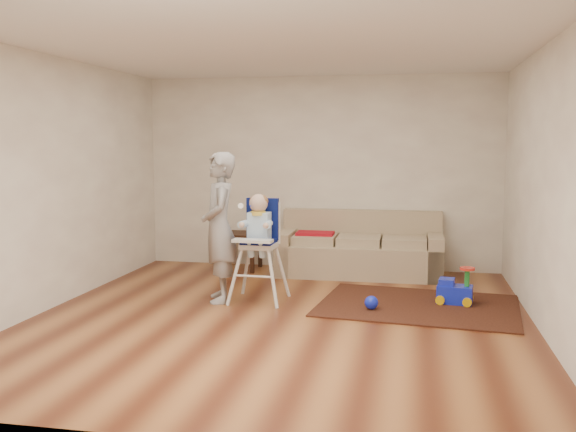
% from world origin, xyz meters
% --- Properties ---
extents(ground, '(5.50, 5.50, 0.00)m').
position_xyz_m(ground, '(0.00, 0.00, 0.00)').
color(ground, '#4D2010').
rests_on(ground, ground).
extents(room_envelope, '(5.04, 5.52, 2.72)m').
position_xyz_m(room_envelope, '(0.00, 0.53, 1.88)').
color(room_envelope, beige).
rests_on(room_envelope, ground).
extents(sofa, '(2.19, 0.90, 0.84)m').
position_xyz_m(sofa, '(0.60, 2.30, 0.42)').
color(sofa, tan).
rests_on(sofa, ground).
extents(side_table, '(0.52, 0.52, 0.52)m').
position_xyz_m(side_table, '(-1.07, 2.36, 0.26)').
color(side_table, black).
rests_on(side_table, ground).
extents(area_rug, '(2.27, 1.80, 0.02)m').
position_xyz_m(area_rug, '(1.38, 0.75, 0.01)').
color(area_rug, black).
rests_on(area_rug, ground).
extents(ride_on_toy, '(0.41, 0.32, 0.41)m').
position_xyz_m(ride_on_toy, '(1.77, 0.91, 0.22)').
color(ride_on_toy, '#1423D2').
rests_on(ride_on_toy, area_rug).
extents(toy_ball, '(0.15, 0.15, 0.15)m').
position_xyz_m(toy_ball, '(0.89, 0.46, 0.09)').
color(toy_ball, '#1423D2').
rests_on(toy_ball, area_rug).
extents(high_chair, '(0.59, 0.59, 1.22)m').
position_xyz_m(high_chair, '(-0.38, 0.66, 0.59)').
color(high_chair, silver).
rests_on(high_chair, ground).
extents(adult, '(0.59, 0.71, 1.67)m').
position_xyz_m(adult, '(-0.81, 0.57, 0.84)').
color(adult, gray).
rests_on(adult, ground).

